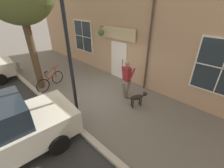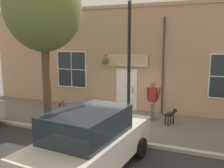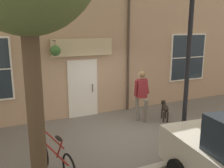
# 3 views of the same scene
# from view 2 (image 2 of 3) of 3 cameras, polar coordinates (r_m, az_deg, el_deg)

# --- Properties ---
(ground_plane) EXTENTS (90.00, 90.00, 0.00)m
(ground_plane) POSITION_cam_2_polar(r_m,az_deg,el_deg) (10.91, 2.48, -8.87)
(ground_plane) COLOR #66605B
(storefront_facade) EXTENTS (0.95, 18.00, 5.27)m
(storefront_facade) POSITION_cam_2_polar(r_m,az_deg,el_deg) (12.60, 6.17, 5.80)
(storefront_facade) COLOR tan
(storefront_facade) RESTS_ON ground_plane
(pedestrian_walking) EXTENTS (0.72, 0.61, 1.79)m
(pedestrian_walking) POSITION_cam_2_polar(r_m,az_deg,el_deg) (11.09, 9.33, -2.83)
(pedestrian_walking) COLOR #6B665B
(pedestrian_walking) RESTS_ON ground_plane
(dog_on_leash) EXTENTS (0.96, 0.52, 0.65)m
(dog_on_leash) POSITION_cam_2_polar(r_m,az_deg,el_deg) (10.87, 13.22, -6.77)
(dog_on_leash) COLOR black
(dog_on_leash) RESTS_ON ground_plane
(street_tree_by_curb) EXTENTS (3.19, 2.87, 6.58)m
(street_tree_by_curb) POSITION_cam_2_polar(r_m,az_deg,el_deg) (10.35, -15.06, 16.36)
(street_tree_by_curb) COLOR brown
(street_tree_by_curb) RESTS_ON ground_plane
(leaning_bicycle) EXTENTS (1.67, 0.52, 1.01)m
(leaning_bicycle) POSITION_cam_2_polar(r_m,az_deg,el_deg) (10.79, -11.53, -7.17)
(leaning_bicycle) COLOR black
(leaning_bicycle) RESTS_ON ground_plane
(parked_car_mid_block) EXTENTS (4.45, 2.24, 1.75)m
(parked_car_mid_block) POSITION_cam_2_polar(r_m,az_deg,el_deg) (6.77, -4.89, -12.81)
(parked_car_mid_block) COLOR beige
(parked_car_mid_block) RESTS_ON ground_plane
(street_lamp) EXTENTS (0.32, 0.32, 5.10)m
(street_lamp) POSITION_cam_2_polar(r_m,az_deg,el_deg) (8.48, 3.95, 8.58)
(street_lamp) COLOR black
(street_lamp) RESTS_ON ground_plane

